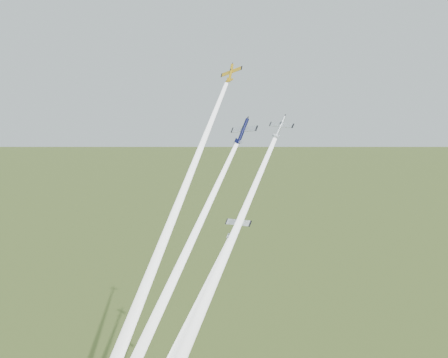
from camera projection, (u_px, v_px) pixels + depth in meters
plane_yellow at (231, 73)px, 143.35m from camera, size 8.16×5.16×7.89m
smoke_trail_yellow at (174, 214)px, 131.21m from camera, size 5.17×43.73×61.88m
plane_navy at (243, 131)px, 131.98m from camera, size 8.77×7.69×8.57m
smoke_trail_navy at (178, 269)px, 123.41m from camera, size 11.41×38.34×54.62m
plane_silver_right at (280, 126)px, 127.05m from camera, size 7.60×5.83×6.25m
smoke_trail_silver_right at (217, 274)px, 117.73m from camera, size 10.09×39.41×55.92m
plane_silver_low at (237, 225)px, 127.23m from camera, size 9.19×8.53×8.94m
smoke_trail_silver_low at (172, 357)px, 120.50m from camera, size 13.23×34.29×49.32m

